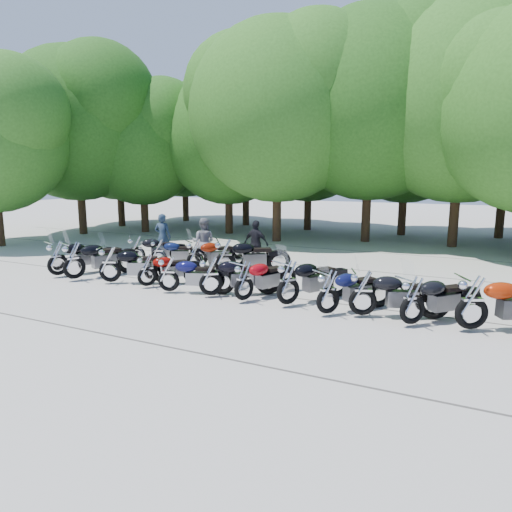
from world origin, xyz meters
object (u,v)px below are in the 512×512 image
at_px(motorcycle_7, 288,281).
at_px(motorcycle_13, 136,249).
at_px(motorcycle_5, 211,275).
at_px(motorcycle_11, 473,301).
at_px(motorcycle_3, 147,269).
at_px(motorcycle_2, 110,263).
at_px(motorcycle_14, 159,251).
at_px(rider_1, 204,242).
at_px(rider_2, 256,244).
at_px(motorcycle_4, 169,273).
at_px(motorcycle_0, 57,257).
at_px(motorcycle_8, 328,290).
at_px(rider_0, 163,237).
at_px(motorcycle_6, 244,279).
at_px(motorcycle_15, 195,254).
at_px(motorcycle_10, 413,299).
at_px(motorcycle_1, 74,259).
at_px(motorcycle_9, 363,291).
at_px(motorcycle_16, 225,255).

relative_size(motorcycle_7, motorcycle_13, 1.10).
relative_size(motorcycle_5, motorcycle_11, 0.91).
height_order(motorcycle_3, motorcycle_13, motorcycle_13).
xyz_separation_m(motorcycle_2, motorcycle_14, (-0.33, 2.84, -0.10)).
distance_m(motorcycle_3, rider_1, 3.64).
relative_size(motorcycle_14, rider_2, 1.18).
height_order(motorcycle_4, motorcycle_11, motorcycle_11).
bearing_deg(motorcycle_0, motorcycle_5, -156.83).
height_order(motorcycle_8, rider_0, rider_0).
height_order(motorcycle_6, motorcycle_15, motorcycle_15).
relative_size(motorcycle_3, motorcycle_15, 0.91).
xyz_separation_m(motorcycle_10, rider_2, (-6.09, 4.45, 0.21)).
relative_size(motorcycle_15, rider_2, 1.31).
bearing_deg(motorcycle_1, rider_2, -109.68).
distance_m(motorcycle_6, motorcycle_9, 3.18).
bearing_deg(rider_1, motorcycle_15, 91.80).
xyz_separation_m(motorcycle_11, rider_2, (-7.29, 4.26, 0.15)).
bearing_deg(motorcycle_0, motorcycle_14, -101.58).
bearing_deg(motorcycle_6, motorcycle_14, -6.88).
distance_m(motorcycle_16, rider_2, 1.86).
relative_size(motorcycle_1, motorcycle_16, 1.00).
relative_size(motorcycle_5, motorcycle_16, 0.90).
xyz_separation_m(motorcycle_5, motorcycle_6, (1.06, -0.04, -0.02)).
bearing_deg(rider_1, motorcycle_16, 127.69).
distance_m(motorcycle_4, motorcycle_16, 2.67).
xyz_separation_m(motorcycle_14, rider_0, (-0.71, 1.21, 0.35)).
bearing_deg(rider_0, motorcycle_9, 144.37).
xyz_separation_m(motorcycle_0, motorcycle_6, (6.97, 0.04, -0.06)).
bearing_deg(rider_1, motorcycle_6, 118.77).
height_order(motorcycle_1, rider_2, rider_2).
bearing_deg(motorcycle_14, motorcycle_9, -134.70).
distance_m(motorcycle_0, motorcycle_1, 0.92).
distance_m(motorcycle_5, motorcycle_13, 5.59).
relative_size(motorcycle_8, motorcycle_10, 0.98).
bearing_deg(motorcycle_15, motorcycle_11, -159.57).
height_order(motorcycle_6, rider_2, rider_2).
distance_m(motorcycle_7, motorcycle_14, 6.81).
height_order(motorcycle_4, rider_0, rider_0).
distance_m(motorcycle_0, motorcycle_5, 5.92).
bearing_deg(motorcycle_1, motorcycle_16, -122.49).
bearing_deg(motorcycle_14, motorcycle_4, -164.09).
bearing_deg(motorcycle_5, motorcycle_8, -131.05).
distance_m(motorcycle_3, motorcycle_7, 4.59).
height_order(motorcycle_4, motorcycle_13, motorcycle_13).
bearing_deg(rider_0, motorcycle_15, 138.68).
bearing_deg(motorcycle_6, motorcycle_0, 22.73).
bearing_deg(rider_2, motorcycle_16, 88.75).
relative_size(motorcycle_10, rider_1, 1.29).
relative_size(motorcycle_10, rider_2, 1.33).
relative_size(motorcycle_1, motorcycle_7, 1.04).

